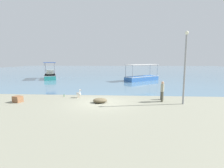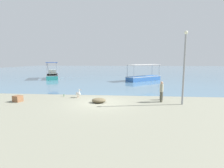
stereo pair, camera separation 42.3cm
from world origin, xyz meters
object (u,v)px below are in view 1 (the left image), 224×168
object	(u,v)px
pelican	(79,94)
lamp_post	(185,64)
fisherman_standing	(162,91)
net_pile	(100,100)
fishing_boat_center	(50,75)
fishing_boat_near_right	(142,77)
cargo_crate	(18,99)
glass_bottle	(64,96)
mooring_bollard	(162,95)

from	to	relation	value
pelican	lamp_post	world-z (taller)	lamp_post
fisherman_standing	net_pile	xyz separation A→B (m)	(-5.04, -0.67, -0.72)
fishing_boat_center	fisherman_standing	size ratio (longest dim) A/B	3.44
fishing_boat_near_right	lamp_post	world-z (taller)	lamp_post
fishing_boat_center	pelican	bearing A→B (deg)	-59.15
lamp_post	net_pile	size ratio (longest dim) A/B	4.88
pelican	net_pile	bearing A→B (deg)	-38.43
fishing_boat_center	fisherman_standing	bearing A→B (deg)	-45.19
fishing_boat_near_right	fishing_boat_center	distance (m)	16.54
pelican	fishing_boat_center	bearing A→B (deg)	120.85
fishing_boat_center	fisherman_standing	world-z (taller)	fishing_boat_center
cargo_crate	glass_bottle	world-z (taller)	cargo_crate
fisherman_standing	cargo_crate	bearing A→B (deg)	-175.33
fisherman_standing	cargo_crate	xyz separation A→B (m)	(-11.74, -0.96, -0.66)
fisherman_standing	fishing_boat_near_right	bearing A→B (deg)	90.35
lamp_post	mooring_bollard	world-z (taller)	lamp_post
fishing_boat_near_right	fishing_boat_center	xyz separation A→B (m)	(-16.46, 1.59, 0.09)
fishing_boat_center	mooring_bollard	distance (m)	23.06
fishing_boat_near_right	glass_bottle	bearing A→B (deg)	-122.22
fishing_boat_near_right	net_pile	world-z (taller)	fishing_boat_near_right
fishing_boat_center	cargo_crate	bearing A→B (deg)	-74.72
fisherman_standing	glass_bottle	size ratio (longest dim) A/B	6.26
lamp_post	pelican	bearing A→B (deg)	168.68
mooring_bollard	cargo_crate	world-z (taller)	mooring_bollard
fishing_boat_near_right	lamp_post	size ratio (longest dim) A/B	1.10
pelican	cargo_crate	bearing A→B (deg)	-155.83
fishing_boat_near_right	fisherman_standing	world-z (taller)	fishing_boat_near_right
lamp_post	glass_bottle	size ratio (longest dim) A/B	20.49
fishing_boat_near_right	lamp_post	xyz separation A→B (m)	(1.55, -15.75, 2.57)
fishing_boat_near_right	fisherman_standing	size ratio (longest dim) A/B	3.59
pelican	fisherman_standing	size ratio (longest dim) A/B	0.47
fisherman_standing	lamp_post	bearing A→B (deg)	-24.85
fisherman_standing	glass_bottle	bearing A→B (deg)	170.87
cargo_crate	glass_bottle	xyz separation A→B (m)	(3.03, 2.36, -0.14)
pelican	fisherman_standing	distance (m)	7.33
pelican	lamp_post	bearing A→B (deg)	-11.32
lamp_post	fisherman_standing	xyz separation A→B (m)	(-1.46, 0.68, -2.22)
fishing_boat_center	pelican	xyz separation A→B (m)	(9.32, -15.60, -0.27)
fishing_boat_near_right	pelican	world-z (taller)	fishing_boat_near_right
lamp_post	cargo_crate	xyz separation A→B (m)	(-13.20, -0.28, -2.87)
lamp_post	fishing_boat_center	bearing A→B (deg)	136.09
lamp_post	fisherman_standing	size ratio (longest dim) A/B	3.27
pelican	glass_bottle	xyz separation A→B (m)	(-1.48, 0.34, -0.27)
fishing_boat_near_right	fishing_boat_center	bearing A→B (deg)	174.48
fishing_boat_center	glass_bottle	bearing A→B (deg)	-62.81
fishing_boat_near_right	pelican	size ratio (longest dim) A/B	7.59
fisherman_standing	pelican	bearing A→B (deg)	171.64
fishing_boat_center	net_pile	world-z (taller)	fishing_boat_center
mooring_bollard	cargo_crate	xyz separation A→B (m)	(-11.90, -1.74, -0.18)
net_pile	glass_bottle	size ratio (longest dim) A/B	4.20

